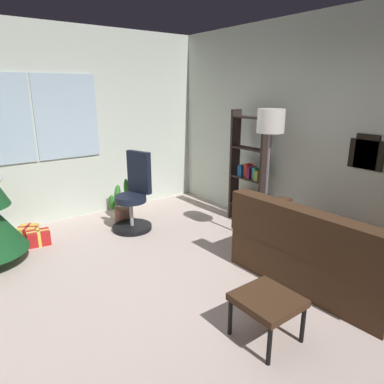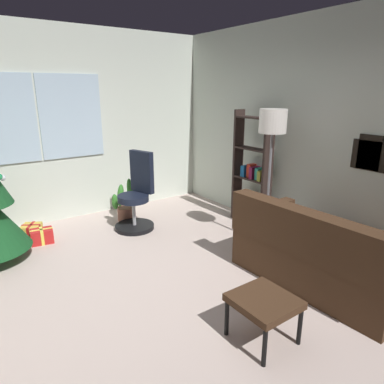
{
  "view_description": "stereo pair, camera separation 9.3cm",
  "coord_description": "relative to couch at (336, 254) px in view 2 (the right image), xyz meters",
  "views": [
    {
      "loc": [
        -1.51,
        -2.47,
        1.95
      ],
      "look_at": [
        0.57,
        0.3,
        0.91
      ],
      "focal_mm": 32.39,
      "sensor_mm": 36.0,
      "label": 1
    },
    {
      "loc": [
        -1.44,
        -2.53,
        1.95
      ],
      "look_at": [
        0.57,
        0.3,
        0.91
      ],
      "focal_mm": 32.39,
      "sensor_mm": 36.0,
      "label": 2
    }
  ],
  "objects": [
    {
      "name": "gift_box_red",
      "position": [
        -2.3,
        2.76,
        -0.21
      ],
      "size": [
        0.3,
        0.24,
        0.19
      ],
      "color": "red",
      "rests_on": "ground_plane"
    },
    {
      "name": "wall_back_with_windows",
      "position": [
        -1.69,
        3.53,
        1.12
      ],
      "size": [
        4.65,
        0.12,
        2.83
      ],
      "color": "silver",
      "rests_on": "ground_plane"
    },
    {
      "name": "floor_lamp",
      "position": [
        0.06,
        1.04,
        1.14
      ],
      "size": [
        0.33,
        0.33,
        1.72
      ],
      "color": "slate",
      "rests_on": "ground_plane"
    },
    {
      "name": "gift_box_gold",
      "position": [
        -2.38,
        3.02,
        -0.21
      ],
      "size": [
        0.32,
        0.33,
        0.19
      ],
      "color": "gold",
      "rests_on": "ground_plane"
    },
    {
      "name": "ground_plane",
      "position": [
        -1.68,
        0.73,
        -0.35
      ],
      "size": [
        4.65,
        5.5,
        0.1
      ],
      "primitive_type": "cube",
      "color": "beige"
    },
    {
      "name": "potted_plant",
      "position": [
        -1.05,
        2.9,
        -0.07
      ],
      "size": [
        0.4,
        0.32,
        0.65
      ],
      "color": "brown",
      "rests_on": "ground_plane"
    },
    {
      "name": "office_chair",
      "position": [
        -1.04,
        2.51,
        0.13
      ],
      "size": [
        0.56,
        0.56,
        1.11
      ],
      "color": "black",
      "rests_on": "ground_plane"
    },
    {
      "name": "wall_right_with_frames",
      "position": [
        0.7,
        0.73,
        1.12
      ],
      "size": [
        0.12,
        5.5,
        2.83
      ],
      "color": "silver",
      "rests_on": "ground_plane"
    },
    {
      "name": "couch",
      "position": [
        0.0,
        0.0,
        0.0
      ],
      "size": [
        1.71,
        1.74,
        0.87
      ],
      "color": "#402919",
      "rests_on": "ground_plane"
    },
    {
      "name": "footstool",
      "position": [
        -1.29,
        -0.2,
        0.03
      ],
      "size": [
        0.46,
        0.48,
        0.38
      ],
      "color": "#402919",
      "rests_on": "ground_plane"
    },
    {
      "name": "bookshelf",
      "position": [
        0.43,
        1.7,
        0.43
      ],
      "size": [
        0.18,
        0.64,
        1.66
      ],
      "color": "black",
      "rests_on": "ground_plane"
    }
  ]
}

